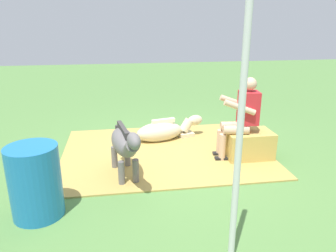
# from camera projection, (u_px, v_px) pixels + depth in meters

# --- Properties ---
(ground_plane) EXTENTS (24.00, 24.00, 0.00)m
(ground_plane) POSITION_uv_depth(u_px,v_px,m) (173.00, 158.00, 5.37)
(ground_plane) COLOR #568442
(hay_patch) EXTENTS (3.44, 2.63, 0.02)m
(hay_patch) POSITION_uv_depth(u_px,v_px,m) (165.00, 152.00, 5.60)
(hay_patch) COLOR tan
(hay_patch) RESTS_ON ground
(hay_bale) EXTENTS (0.74, 0.50, 0.46)m
(hay_bale) POSITION_uv_depth(u_px,v_px,m) (248.00, 145.00, 5.32)
(hay_bale) COLOR tan
(hay_bale) RESTS_ON ground
(person_seated) EXTENTS (0.69, 0.47, 1.34)m
(person_seated) POSITION_uv_depth(u_px,v_px,m) (241.00, 115.00, 5.15)
(person_seated) COLOR #D8AD8C
(person_seated) RESTS_ON ground
(pony_standing) EXTENTS (0.46, 1.34, 0.89)m
(pony_standing) POSITION_uv_depth(u_px,v_px,m) (125.00, 144.00, 4.54)
(pony_standing) COLOR slate
(pony_standing) RESTS_ON ground
(pony_lying) EXTENTS (1.36, 0.59, 0.42)m
(pony_lying) POSITION_uv_depth(u_px,v_px,m) (164.00, 131.00, 6.11)
(pony_lying) COLOR beige
(pony_lying) RESTS_ON ground
(water_barrel) EXTENTS (0.58, 0.58, 0.86)m
(water_barrel) POSITION_uv_depth(u_px,v_px,m) (35.00, 182.00, 3.70)
(water_barrel) COLOR #1E72B2
(water_barrel) RESTS_ON ground
(tent_pole_left) EXTENTS (0.06, 0.06, 2.35)m
(tent_pole_left) POSITION_uv_depth(u_px,v_px,m) (239.00, 145.00, 2.75)
(tent_pole_left) COLOR silver
(tent_pole_left) RESTS_ON ground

